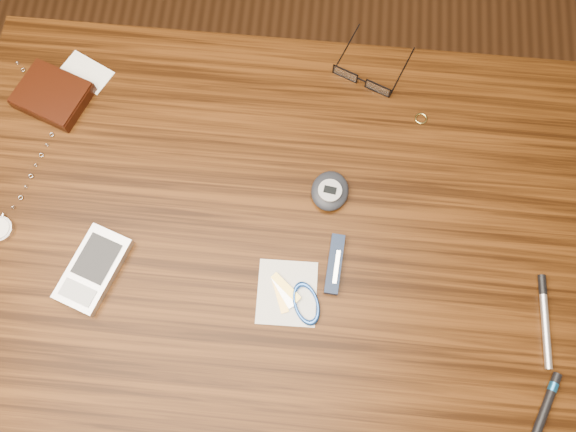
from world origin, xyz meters
name	(u,v)px	position (x,y,z in m)	size (l,w,h in m)	color
ground	(277,305)	(0.00, 0.00, 0.00)	(3.80, 3.80, 0.00)	#472814
desk	(270,247)	(0.00, 0.00, 0.65)	(1.00, 0.70, 0.75)	#3C1E09
wallet_and_card	(53,95)	(-0.38, 0.20, 0.76)	(0.16, 0.16, 0.02)	black
eyeglasses	(363,78)	(0.13, 0.28, 0.76)	(0.14, 0.14, 0.02)	black
gold_ring	(421,119)	(0.23, 0.22, 0.75)	(0.02, 0.02, 0.00)	tan
pocket_watch	(3,222)	(-0.41, -0.03, 0.76)	(0.10, 0.32, 0.01)	#B9B9BD
pda_phone	(93,269)	(-0.25, -0.09, 0.76)	(0.10, 0.14, 0.02)	#B2B3B7
pedometer	(330,191)	(0.09, 0.07, 0.76)	(0.07, 0.07, 0.03)	black
notepad_keys	(297,298)	(0.05, -0.10, 0.75)	(0.11, 0.10, 0.01)	white
pocket_knife	(335,264)	(0.11, -0.04, 0.76)	(0.03, 0.09, 0.01)	#0F1D36
silver_pen	(545,314)	(0.42, -0.09, 0.76)	(0.02, 0.14, 0.01)	silver
black_blue_pen	(548,402)	(0.42, -0.21, 0.76)	(0.05, 0.09, 0.01)	black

